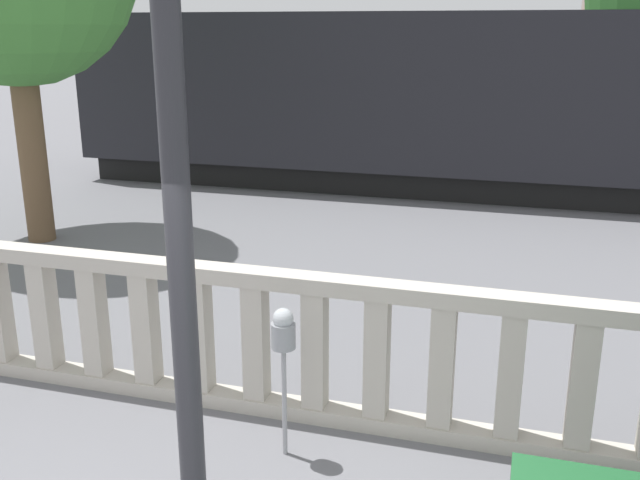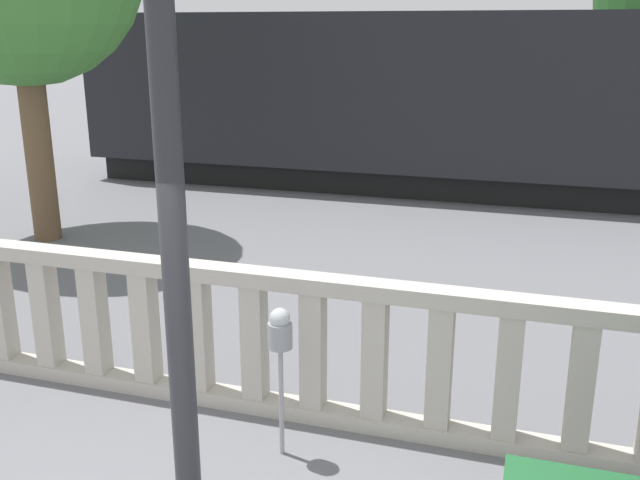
{
  "view_description": "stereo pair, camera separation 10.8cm",
  "coord_description": "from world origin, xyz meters",
  "px_view_note": "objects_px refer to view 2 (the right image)",
  "views": [
    {
      "loc": [
        1.67,
        -2.56,
        3.42
      ],
      "look_at": [
        -0.25,
        3.93,
        1.39
      ],
      "focal_mm": 40.0,
      "sensor_mm": 36.0,
      "label": 1
    },
    {
      "loc": [
        1.77,
        -2.52,
        3.42
      ],
      "look_at": [
        -0.25,
        3.93,
        1.39
      ],
      "focal_mm": 40.0,
      "sensor_mm": 36.0,
      "label": 2
    }
  ],
  "objects_px": {
    "parking_meter": "(280,337)",
    "train_near": "(540,101)",
    "lamppost": "(166,116)",
    "train_far": "(497,67)"
  },
  "relations": [
    {
      "from": "parking_meter",
      "to": "lamppost",
      "type": "bearing_deg",
      "value": -108.87
    },
    {
      "from": "lamppost",
      "to": "train_far",
      "type": "height_order",
      "value": "lamppost"
    },
    {
      "from": "parking_meter",
      "to": "train_near",
      "type": "xyz_separation_m",
      "value": [
        1.75,
        10.56,
        0.9
      ]
    },
    {
      "from": "lamppost",
      "to": "train_far",
      "type": "relative_size",
      "value": 0.23
    },
    {
      "from": "train_far",
      "to": "train_near",
      "type": "bearing_deg",
      "value": -82.51
    },
    {
      "from": "parking_meter",
      "to": "train_near",
      "type": "relative_size",
      "value": 0.07
    },
    {
      "from": "lamppost",
      "to": "train_far",
      "type": "bearing_deg",
      "value": 89.31
    },
    {
      "from": "parking_meter",
      "to": "train_far",
      "type": "height_order",
      "value": "train_far"
    },
    {
      "from": "lamppost",
      "to": "train_far",
      "type": "distance_m",
      "value": 25.14
    },
    {
      "from": "train_near",
      "to": "train_far",
      "type": "bearing_deg",
      "value": 97.49
    }
  ]
}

